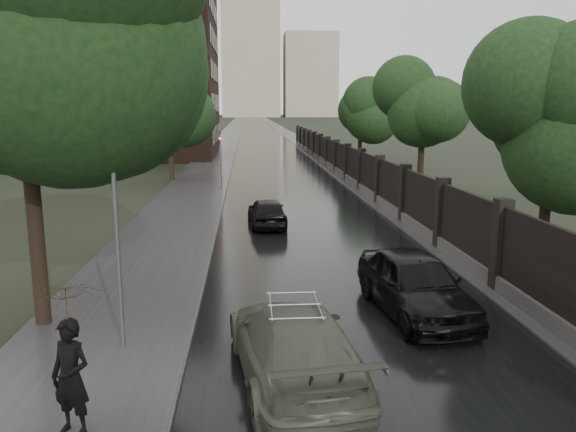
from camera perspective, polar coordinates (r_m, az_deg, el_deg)
The scene contains 18 objects.
ground at distance 11.76m, azimuth 9.70°, elevation -15.73°, with size 800.00×800.00×0.00m, color black.
road at distance 200.26m, azimuth -3.46°, elevation 9.48°, with size 8.00×420.00×0.02m, color black.
sidewalk_left at distance 200.27m, azimuth -5.20°, elevation 9.48°, with size 4.00×420.00×0.16m, color #2D2D2D.
verge_right at distance 200.41m, azimuth -1.87°, elevation 9.51°, with size 3.00×420.00×0.08m, color #2D2D2D.
fence_right at distance 43.02m, azimuth 5.58°, elevation 5.28°, with size 0.45×75.72×2.70m.
tree_left_near at distance 14.12m, azimuth -25.55°, elevation 14.68°, with size 5.44×5.44×9.16m.
tree_left_far at distance 40.53m, azimuth -11.97°, elevation 10.75°, with size 4.25×4.25×7.39m.
tree_right_a at distance 20.82m, azimuth 25.35°, elevation 9.11°, with size 4.08×4.08×7.01m.
tree_right_b at distance 33.74m, azimuth 13.55°, elevation 10.18°, with size 4.08×4.08×7.01m.
tree_right_c at distance 51.20m, azimuth 7.39°, elevation 10.57°, with size 4.08×4.08×7.01m.
lamp_post at distance 12.27m, azimuth -17.01°, elevation -1.66°, with size 0.25×0.12×5.11m.
traffic_light at distance 35.33m, azimuth -6.87°, elevation 6.28°, with size 0.16×0.32×4.00m.
brick_building at distance 64.22m, azimuth -18.62°, elevation 14.68°, with size 24.00×18.00×20.00m, color black.
stalinist_tower at distance 311.95m, azimuth -3.84°, elevation 17.08°, with size 92.00×30.00×159.00m.
volga_sedan at distance 11.07m, azimuth 0.63°, elevation -12.96°, with size 2.13×5.25×1.52m, color #484D3E.
hatchback_left at distance 25.02m, azimuth -2.15°, elevation 0.40°, with size 1.56×3.87×1.32m, color black.
car_right_near at distance 14.84m, azimuth 12.78°, elevation -6.71°, with size 1.93×4.79×1.63m, color black.
pedestrian_umbrella at distance 9.34m, azimuth -21.64°, elevation -9.35°, with size 1.47×1.48×2.97m.
Camera 1 is at (-2.66, -10.18, 5.26)m, focal length 35.00 mm.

